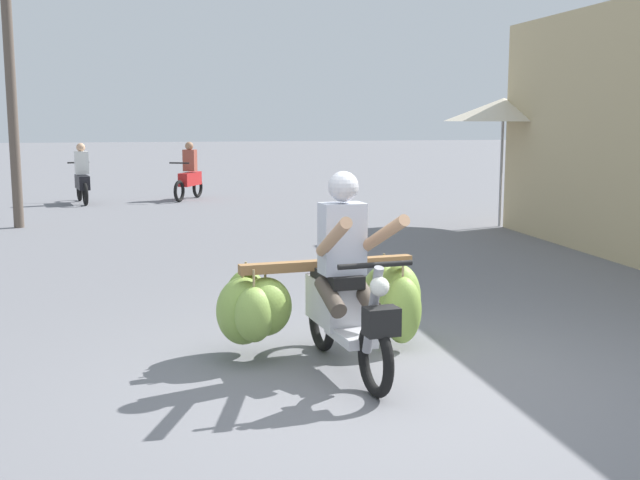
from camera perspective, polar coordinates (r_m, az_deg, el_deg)
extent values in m
plane|color=slate|center=(6.03, 5.52, -10.48)|extent=(120.00, 120.00, 0.00)
torus|color=black|center=(5.74, 4.01, -8.53)|extent=(0.14, 0.57, 0.56)
torus|color=black|center=(6.82, 0.12, -5.69)|extent=(0.14, 0.57, 0.56)
cube|color=silver|center=(6.17, 2.23, -6.87)|extent=(0.30, 0.58, 0.08)
cube|color=silver|center=(6.49, 0.98, -4.44)|extent=(0.35, 0.67, 0.36)
cube|color=black|center=(6.37, 1.22, -2.67)|extent=(0.33, 0.63, 0.10)
cylinder|color=gray|center=(5.70, 3.82, -5.10)|extent=(0.10, 0.29, 0.69)
cylinder|color=black|center=(5.59, 4.01, -1.81)|extent=(0.56, 0.11, 0.04)
sphere|color=silver|center=(5.55, 4.31, -3.37)|extent=(0.14, 0.14, 0.14)
cube|color=black|center=(5.57, 4.45, -5.87)|extent=(0.26, 0.19, 0.20)
cube|color=silver|center=(5.65, 4.05, -5.63)|extent=(0.13, 0.29, 0.04)
cube|color=olive|center=(6.57, 0.55, -1.78)|extent=(1.50, 0.27, 0.08)
cube|color=olive|center=(6.74, 0.04, -1.76)|extent=(1.35, 0.24, 0.06)
ellipsoid|color=#81A544|center=(6.51, -3.95, -4.81)|extent=(0.56, 0.53, 0.48)
cylinder|color=#998459|center=(6.45, -3.97, -2.46)|extent=(0.02, 0.02, 0.12)
ellipsoid|color=#87AB4A|center=(6.55, -5.56, -5.11)|extent=(0.46, 0.42, 0.56)
cylinder|color=#998459|center=(6.48, -5.61, -2.43)|extent=(0.02, 0.02, 0.12)
ellipsoid|color=#7DA140|center=(6.74, -5.33, -4.72)|extent=(0.51, 0.48, 0.62)
cylinder|color=#998459|center=(6.67, -5.37, -1.99)|extent=(0.02, 0.02, 0.10)
ellipsoid|color=#8AAE4D|center=(6.39, -4.76, -5.38)|extent=(0.39, 0.37, 0.46)
cylinder|color=#998459|center=(6.33, -4.79, -2.90)|extent=(0.02, 0.02, 0.17)
ellipsoid|color=#82A645|center=(6.82, 5.95, -5.05)|extent=(0.37, 0.34, 0.58)
cylinder|color=#998459|center=(6.75, 5.99, -2.19)|extent=(0.02, 0.02, 0.17)
ellipsoid|color=#8EB251|center=(7.12, 4.60, -4.00)|extent=(0.51, 0.48, 0.54)
cylinder|color=#998459|center=(7.06, 4.63, -1.55)|extent=(0.02, 0.02, 0.14)
ellipsoid|color=#85A948|center=(6.99, 5.72, -4.14)|extent=(0.48, 0.46, 0.59)
cylinder|color=#998459|center=(6.92, 5.76, -1.61)|extent=(0.02, 0.02, 0.10)
cube|color=#B2B7C6|center=(6.20, 1.61, 0.11)|extent=(0.36, 0.26, 0.56)
sphere|color=silver|center=(6.13, 1.69, 3.87)|extent=(0.24, 0.24, 0.24)
cylinder|color=tan|center=(5.95, 4.51, 0.35)|extent=(0.22, 0.72, 0.39)
cylinder|color=tan|center=(5.81, 0.96, 0.17)|extent=(0.12, 0.72, 0.39)
cylinder|color=#4C4238|center=(6.22, 3.19, -3.90)|extent=(0.18, 0.45, 0.27)
cylinder|color=#4C4238|center=(6.12, 0.75, -4.09)|extent=(0.18, 0.45, 0.27)
torus|color=black|center=(18.98, -10.11, 3.48)|extent=(0.30, 0.50, 0.52)
torus|color=black|center=(19.98, -8.82, 3.78)|extent=(0.30, 0.50, 0.52)
cube|color=red|center=(19.55, -9.35, 4.36)|extent=(0.61, 0.91, 0.32)
cylinder|color=black|center=(18.97, -10.11, 5.48)|extent=(0.46, 0.25, 0.04)
cube|color=#994738|center=(19.54, -9.36, 5.68)|extent=(0.36, 0.31, 0.52)
sphere|color=#9E7051|center=(19.50, -9.41, 6.71)|extent=(0.20, 0.20, 0.20)
torus|color=black|center=(19.82, -16.96, 3.46)|extent=(0.18, 0.53, 0.52)
torus|color=black|center=(18.73, -16.56, 3.19)|extent=(0.18, 0.53, 0.52)
cube|color=black|center=(19.16, -16.76, 4.02)|extent=(0.42, 0.93, 0.32)
cylinder|color=black|center=(19.72, -17.03, 5.36)|extent=(0.50, 0.14, 0.04)
cube|color=silver|center=(19.11, -16.81, 5.36)|extent=(0.33, 0.26, 0.52)
sphere|color=tan|center=(19.11, -16.86, 6.41)|extent=(0.20, 0.20, 0.20)
cylinder|color=#99999E|center=(14.82, 12.93, 4.83)|extent=(0.05, 0.05, 2.02)
cone|color=beige|center=(14.79, 13.08, 9.15)|extent=(2.13, 2.13, 0.41)
cylinder|color=brown|center=(15.36, -21.59, 13.78)|extent=(0.18, 0.18, 6.94)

